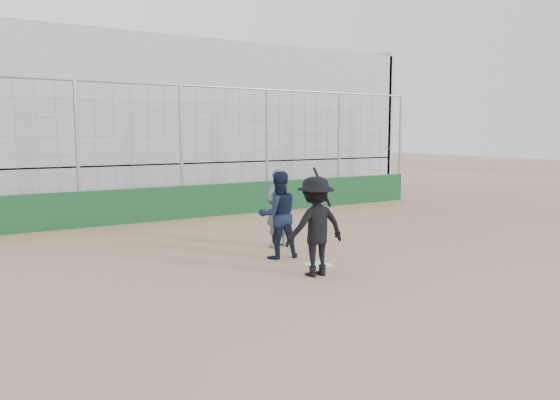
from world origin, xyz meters
TOP-DOWN VIEW (x-y plane):
  - ground at (0.00, 0.00)m, footprint 90.00×90.00m
  - home_plate at (0.00, 0.00)m, footprint 0.44×0.44m
  - backstop at (0.00, 7.00)m, footprint 18.10×0.25m
  - bleachers at (0.00, 11.95)m, footprint 20.25×6.70m
  - batter_at_plate at (-0.49, -0.59)m, footprint 1.21×0.81m
  - catcher_crouched at (-0.34, 0.91)m, footprint 0.98×0.81m
  - umpire at (0.23, 1.90)m, footprint 0.73×0.55m

SIDE VIEW (x-z plane):
  - ground at x=0.00m, z-range 0.00..0.00m
  - home_plate at x=0.00m, z-range 0.00..0.02m
  - catcher_crouched at x=-0.34m, z-range 0.00..1.22m
  - umpire at x=0.23m, z-range 0.00..1.61m
  - batter_at_plate at x=-0.49m, z-range -0.07..1.89m
  - backstop at x=0.00m, z-range -1.06..2.98m
  - bleachers at x=0.00m, z-range -0.57..6.41m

